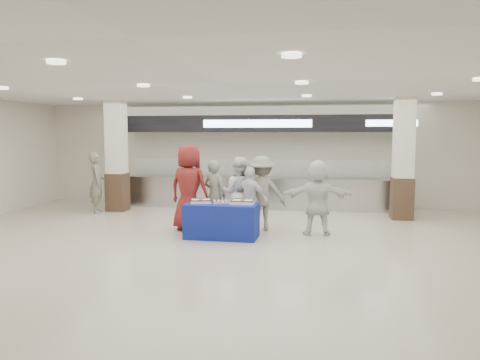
% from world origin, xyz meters
% --- Properties ---
extents(ground, '(14.00, 14.00, 0.00)m').
position_xyz_m(ground, '(0.00, 0.00, 0.00)').
color(ground, beige).
rests_on(ground, ground).
extents(serving_line, '(8.70, 0.85, 2.80)m').
position_xyz_m(serving_line, '(0.00, 5.40, 1.16)').
color(serving_line, '#B0B3B7').
rests_on(serving_line, ground).
extents(column_left, '(0.55, 0.55, 3.20)m').
position_xyz_m(column_left, '(-4.00, 4.20, 1.53)').
color(column_left, '#382619').
rests_on(column_left, ground).
extents(column_right, '(0.55, 0.55, 3.20)m').
position_xyz_m(column_right, '(4.00, 4.20, 1.53)').
color(column_right, '#382619').
rests_on(column_right, ground).
extents(display_table, '(1.57, 0.82, 0.75)m').
position_xyz_m(display_table, '(-0.24, 1.20, 0.38)').
color(display_table, navy).
rests_on(display_table, ground).
extents(sheet_cake_left, '(0.52, 0.45, 0.09)m').
position_xyz_m(sheet_cake_left, '(-0.71, 1.22, 0.80)').
color(sheet_cake_left, white).
rests_on(sheet_cake_left, display_table).
extents(sheet_cake_right, '(0.49, 0.39, 0.10)m').
position_xyz_m(sheet_cake_right, '(0.22, 1.23, 0.80)').
color(sheet_cake_right, white).
rests_on(sheet_cake_right, display_table).
extents(cupcake_tray, '(0.49, 0.42, 0.07)m').
position_xyz_m(cupcake_tray, '(-0.23, 1.24, 0.78)').
color(cupcake_tray, '#A2A1A6').
rests_on(cupcake_tray, display_table).
extents(civilian_maroon, '(1.11, 0.87, 2.01)m').
position_xyz_m(civilian_maroon, '(-1.15, 1.84, 1.00)').
color(civilian_maroon, maroon).
rests_on(civilian_maroon, ground).
extents(soldier_a, '(0.71, 0.60, 1.64)m').
position_xyz_m(soldier_a, '(-0.59, 2.05, 0.82)').
color(soldier_a, slate).
rests_on(soldier_a, ground).
extents(chef_tall, '(0.85, 0.67, 1.72)m').
position_xyz_m(chef_tall, '(-0.03, 2.16, 0.86)').
color(chef_tall, white).
rests_on(chef_tall, ground).
extents(chef_short, '(0.96, 0.68, 1.51)m').
position_xyz_m(chef_short, '(0.30, 1.84, 0.75)').
color(chef_short, white).
rests_on(chef_short, ground).
extents(soldier_b, '(1.19, 0.77, 1.74)m').
position_xyz_m(soldier_b, '(0.52, 2.18, 0.87)').
color(soldier_b, slate).
rests_on(soldier_b, ground).
extents(civilian_white, '(1.60, 0.63, 1.69)m').
position_xyz_m(civilian_white, '(1.80, 1.84, 0.84)').
color(civilian_white, white).
rests_on(civilian_white, ground).
extents(soldier_bg, '(0.65, 0.75, 1.73)m').
position_xyz_m(soldier_bg, '(-4.42, 3.74, 0.87)').
color(soldier_bg, slate).
rests_on(soldier_bg, ground).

